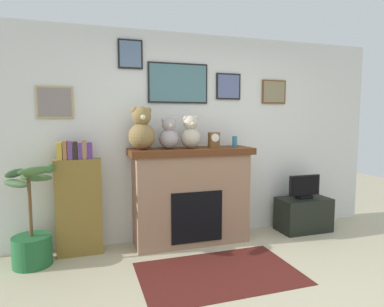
# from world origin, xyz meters

# --- Properties ---
(back_wall) EXTENTS (5.20, 0.15, 2.60)m
(back_wall) POSITION_xyz_m (-0.00, 2.00, 1.31)
(back_wall) COLOR silver
(back_wall) RESTS_ON ground_plane
(fireplace) EXTENTS (1.51, 0.52, 1.18)m
(fireplace) POSITION_xyz_m (-0.19, 1.71, 0.60)
(fireplace) COLOR #926D54
(fireplace) RESTS_ON ground_plane
(bookshelf) EXTENTS (0.50, 0.16, 1.31)m
(bookshelf) POSITION_xyz_m (-1.50, 1.74, 0.60)
(bookshelf) COLOR brown
(bookshelf) RESTS_ON ground_plane
(potted_plant) EXTENTS (0.54, 0.55, 1.07)m
(potted_plant) POSITION_xyz_m (-1.97, 1.58, 0.35)
(potted_plant) COLOR #1E592D
(potted_plant) RESTS_ON ground_plane
(tv_stand) EXTENTS (0.70, 0.40, 0.46)m
(tv_stand) POSITION_xyz_m (1.42, 1.64, 0.23)
(tv_stand) COLOR black
(tv_stand) RESTS_ON ground_plane
(television) EXTENTS (0.47, 0.14, 0.32)m
(television) POSITION_xyz_m (1.42, 1.64, 0.60)
(television) COLOR black
(television) RESTS_ON tv_stand
(area_rug) EXTENTS (1.58, 1.01, 0.01)m
(area_rug) POSITION_xyz_m (-0.19, 0.80, 0.00)
(area_rug) COLOR #4D1A15
(area_rug) RESTS_ON ground_plane
(candle_jar) EXTENTS (0.06, 0.06, 0.14)m
(candle_jar) POSITION_xyz_m (0.39, 1.69, 1.25)
(candle_jar) COLOR teal
(candle_jar) RESTS_ON fireplace
(mantel_clock) EXTENTS (0.13, 0.09, 0.19)m
(mantel_clock) POSITION_xyz_m (0.11, 1.69, 1.28)
(mantel_clock) COLOR brown
(mantel_clock) RESTS_ON fireplace
(teddy_bear_brown) EXTENTS (0.31, 0.31, 0.50)m
(teddy_bear_brown) POSITION_xyz_m (-0.79, 1.69, 1.41)
(teddy_bear_brown) COLOR olive
(teddy_bear_brown) RESTS_ON fireplace
(teddy_bear_cream) EXTENTS (0.23, 0.23, 0.37)m
(teddy_bear_cream) POSITION_xyz_m (-0.47, 1.69, 1.35)
(teddy_bear_cream) COLOR #9D8F91
(teddy_bear_cream) RESTS_ON fireplace
(teddy_bear_grey) EXTENTS (0.24, 0.24, 0.39)m
(teddy_bear_grey) POSITION_xyz_m (-0.20, 1.69, 1.36)
(teddy_bear_grey) COLOR #BCAF98
(teddy_bear_grey) RESTS_ON fireplace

